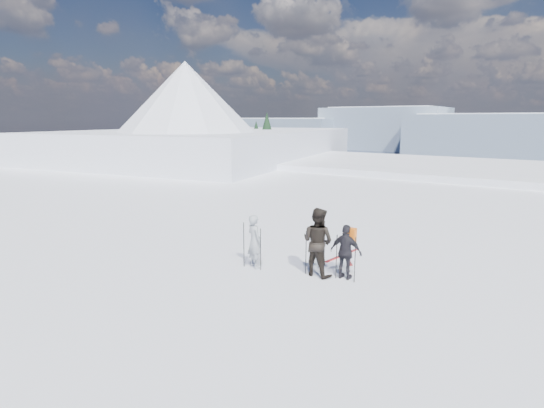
{
  "coord_description": "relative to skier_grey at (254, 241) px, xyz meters",
  "views": [
    {
      "loc": [
        4.54,
        -7.67,
        4.27
      ],
      "look_at": [
        -2.58,
        3.0,
        1.67
      ],
      "focal_mm": 28.0,
      "sensor_mm": 36.0,
      "label": 1
    }
  ],
  "objects": [
    {
      "name": "ski_poles",
      "position": [
        1.43,
        0.27,
        -0.16
      ],
      "size": [
        3.2,
        0.68,
        1.33
      ],
      "color": "black",
      "rests_on": "ground"
    },
    {
      "name": "lake_basin",
      "position": [
        2.42,
        28.16,
        -7.29
      ],
      "size": [
        820.0,
        820.0,
        71.62
      ],
      "color": "white",
      "rests_on": "ground"
    },
    {
      "name": "backpack",
      "position": [
        2.56,
        0.89,
        0.93
      ],
      "size": [
        0.33,
        0.19,
        0.42
      ],
      "primitive_type": "cube",
      "rotation": [
        0.0,
        0.0,
        3.18
      ],
      "color": "orange",
      "rests_on": "skier_pack"
    },
    {
      "name": "near_ridge",
      "position": [
        -24.14,
        27.51,
        -4.27
      ],
      "size": [
        31.37,
        35.68,
        25.62
      ],
      "color": "white",
      "rests_on": "ground"
    },
    {
      "name": "skier_grey",
      "position": [
        0.0,
        0.0,
        0.0
      ],
      "size": [
        0.68,
        0.58,
        1.57
      ],
      "primitive_type": "imported",
      "rotation": [
        0.0,
        0.0,
        2.71
      ],
      "color": "#91989F",
      "rests_on": "ground"
    },
    {
      "name": "skis_loose",
      "position": [
        1.75,
        2.37,
        -0.77
      ],
      "size": [
        1.04,
        1.69,
        0.03
      ],
      "color": "black",
      "rests_on": "ground"
    },
    {
      "name": "skier_dark",
      "position": [
        1.8,
        0.47,
        0.17
      ],
      "size": [
        1.0,
        0.81,
        1.91
      ],
      "primitive_type": "imported",
      "rotation": [
        0.0,
        0.0,
        3.04
      ],
      "color": "black",
      "rests_on": "ground"
    },
    {
      "name": "skier_pack",
      "position": [
        2.57,
        0.64,
        -0.03
      ],
      "size": [
        0.89,
        0.4,
        1.5
      ],
      "primitive_type": "imported",
      "rotation": [
        0.0,
        0.0,
        3.18
      ],
      "color": "black",
      "rests_on": "ground"
    }
  ]
}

